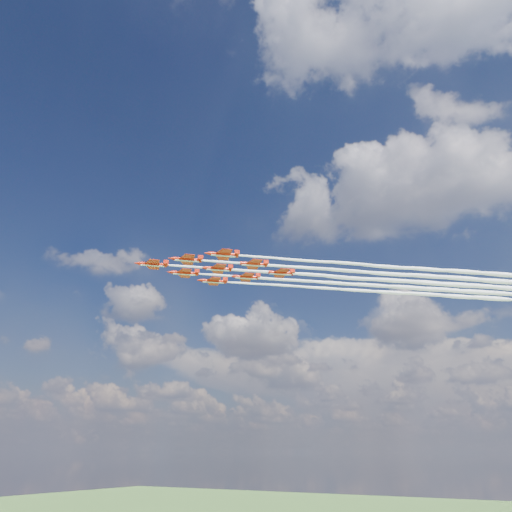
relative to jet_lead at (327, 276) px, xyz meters
The scene contains 9 objects.
jet_lead is the anchor object (origin of this frame).
jet_row2_port 12.13m from the jet_lead, ahead, with size 92.79×81.67×2.65m.
jet_row2_starb 12.13m from the jet_lead, 72.79° to the left, with size 92.79×81.67×2.65m.
jet_row3_port 24.27m from the jet_lead, ahead, with size 92.79×81.67×2.65m.
jet_row3_centre 20.69m from the jet_lead, 41.27° to the left, with size 92.79×81.67×2.65m.
jet_row3_starb 24.27m from the jet_lead, 72.79° to the left, with size 92.79×81.67×2.65m.
jet_row4_port 31.67m from the jet_lead, 29.71° to the left, with size 92.79×81.67×2.65m.
jet_row4_starb 31.67m from the jet_lead, 52.82° to the left, with size 92.79×81.67×2.65m.
jet_tail 41.37m from the jet_lead, 41.27° to the left, with size 92.79×81.67×2.65m.
Camera 1 is at (82.76, -124.84, 31.52)m, focal length 35.00 mm.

